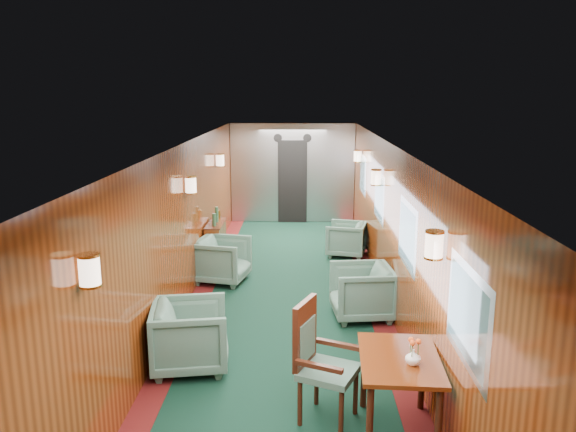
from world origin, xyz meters
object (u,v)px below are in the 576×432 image
(side_chair, at_px, (318,356))
(armchair_left_far, at_px, (222,260))
(armchair_right_near, at_px, (361,292))
(armchair_right_far, at_px, (346,239))
(dining_table, at_px, (399,370))
(armchair_left_near, at_px, (190,336))
(credenza, at_px, (216,244))

(side_chair, distance_m, armchair_left_far, 4.26)
(armchair_right_near, height_order, armchair_right_far, armchair_right_near)
(dining_table, distance_m, armchair_right_far, 5.84)
(armchair_left_near, bearing_deg, armchair_right_far, -33.97)
(armchair_right_far, bearing_deg, credenza, -60.38)
(dining_table, xyz_separation_m, credenza, (-2.46, 5.10, -0.23))
(side_chair, relative_size, armchair_right_far, 1.63)
(armchair_right_near, bearing_deg, credenza, -140.03)
(armchair_left_near, xyz_separation_m, armchair_right_far, (2.14, 4.59, -0.06))
(dining_table, distance_m, armchair_right_near, 2.78)
(armchair_left_near, distance_m, armchair_right_near, 2.62)
(armchair_left_far, xyz_separation_m, armchair_right_near, (2.17, -1.47, 0.00))
(armchair_left_far, bearing_deg, armchair_left_near, -166.66)
(armchair_left_near, relative_size, armchair_right_far, 1.18)
(dining_table, height_order, armchair_left_far, dining_table)
(credenza, bearing_deg, armchair_right_far, 16.65)
(armchair_left_near, height_order, armchair_right_near, armchair_left_near)
(dining_table, xyz_separation_m, armchair_right_far, (-0.03, 5.83, -0.32))
(armchair_left_far, bearing_deg, dining_table, -140.00)
(credenza, relative_size, armchair_left_far, 1.32)
(armchair_right_near, bearing_deg, dining_table, -4.93)
(dining_table, relative_size, armchair_right_near, 1.29)
(armchair_left_far, distance_m, armchair_right_far, 2.70)
(armchair_left_near, bearing_deg, armchair_left_far, -8.03)
(credenza, bearing_deg, armchair_left_near, -85.74)
(side_chair, xyz_separation_m, credenza, (-1.72, 4.84, -0.22))
(armchair_right_far, bearing_deg, armchair_right_near, 12.58)
(side_chair, bearing_deg, credenza, 133.36)
(credenza, xyz_separation_m, armchair_left_near, (0.29, -3.87, -0.03))
(armchair_left_far, bearing_deg, side_chair, -147.19)
(armchair_right_far, bearing_deg, armchair_left_near, -12.02)
(side_chair, xyz_separation_m, armchair_right_far, (0.71, 5.57, -0.31))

